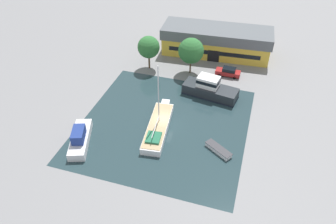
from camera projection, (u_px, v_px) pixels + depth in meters
ground_plane at (164, 124)px, 52.36m from camera, size 440.00×440.00×0.00m
water_canal at (164, 124)px, 52.36m from camera, size 25.89×26.61×0.01m
warehouse_building at (216, 41)px, 69.25m from camera, size 23.17×9.15×5.73m
quay_tree_near_building at (191, 51)px, 61.82m from camera, size 4.89×4.89×7.21m
quay_tree_by_water at (149, 47)px, 63.36m from camera, size 4.33×4.33×6.76m
parked_car at (228, 72)px, 63.35m from camera, size 4.76×1.95×1.69m
sailboat_moored at (158, 127)px, 50.91m from camera, size 4.30×12.74×11.09m
motor_cruiser at (210, 89)px, 57.84m from camera, size 10.15×4.98×3.69m
small_dinghy at (218, 150)px, 47.39m from camera, size 4.37×3.48×0.67m
cabin_boat at (80, 138)px, 48.38m from camera, size 4.98×8.32×2.77m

